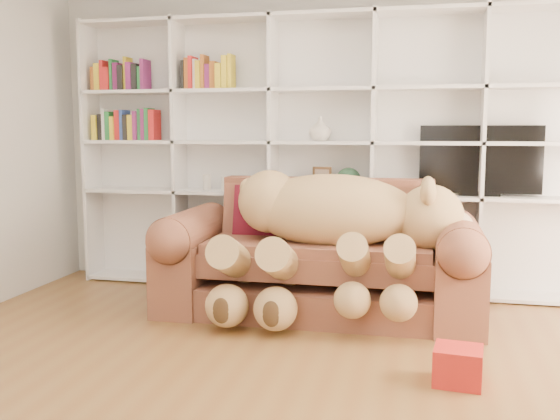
% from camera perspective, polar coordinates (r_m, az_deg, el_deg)
% --- Properties ---
extents(floor, '(5.00, 5.00, 0.00)m').
position_cam_1_polar(floor, '(3.47, -2.38, -16.58)').
color(floor, brown).
rests_on(floor, ground).
extents(wall_back, '(5.00, 0.02, 2.70)m').
position_cam_1_polar(wall_back, '(5.63, 4.23, 6.73)').
color(wall_back, silver).
rests_on(wall_back, floor).
extents(bookshelf, '(4.43, 0.35, 2.40)m').
position_cam_1_polar(bookshelf, '(5.53, 1.54, 6.28)').
color(bookshelf, white).
rests_on(bookshelf, floor).
extents(sofa, '(2.42, 1.04, 1.02)m').
position_cam_1_polar(sofa, '(4.86, 3.69, -4.84)').
color(sofa, brown).
rests_on(sofa, floor).
extents(teddy_bear, '(1.84, 1.00, 1.07)m').
position_cam_1_polar(teddy_bear, '(4.59, 4.70, -1.43)').
color(teddy_bear, tan).
rests_on(teddy_bear, sofa).
extents(throw_pillow, '(0.45, 0.26, 0.46)m').
position_cam_1_polar(throw_pillow, '(5.07, -1.69, -0.29)').
color(throw_pillow, '#5C0F1F').
rests_on(throw_pillow, sofa).
extents(gift_box, '(0.29, 0.27, 0.21)m').
position_cam_1_polar(gift_box, '(3.71, 15.96, -13.52)').
color(gift_box, red).
rests_on(gift_box, floor).
extents(tv, '(0.98, 0.18, 0.58)m').
position_cam_1_polar(tv, '(5.45, 17.82, 4.27)').
color(tv, black).
rests_on(tv, bookshelf).
extents(picture_frame, '(0.17, 0.06, 0.21)m').
position_cam_1_polar(picture_frame, '(5.45, 3.86, 2.84)').
color(picture_frame, '#55381D').
rests_on(picture_frame, bookshelf).
extents(green_vase, '(0.22, 0.22, 0.22)m').
position_cam_1_polar(green_vase, '(5.42, 6.27, 2.71)').
color(green_vase, '#2B5539').
rests_on(green_vase, bookshelf).
extents(figurine_tall, '(0.08, 0.08, 0.14)m').
position_cam_1_polar(figurine_tall, '(5.71, -6.71, 2.54)').
color(figurine_tall, beige).
rests_on(figurine_tall, bookshelf).
extents(figurine_short, '(0.10, 0.10, 0.13)m').
position_cam_1_polar(figurine_short, '(5.66, -5.04, 2.47)').
color(figurine_short, beige).
rests_on(figurine_short, bookshelf).
extents(snow_globe, '(0.09, 0.09, 0.09)m').
position_cam_1_polar(snow_globe, '(5.56, -1.61, 2.27)').
color(snow_globe, silver).
rests_on(snow_globe, bookshelf).
extents(shelf_vase, '(0.22, 0.22, 0.20)m').
position_cam_1_polar(shelf_vase, '(5.44, 3.68, 7.41)').
color(shelf_vase, beige).
rests_on(shelf_vase, bookshelf).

